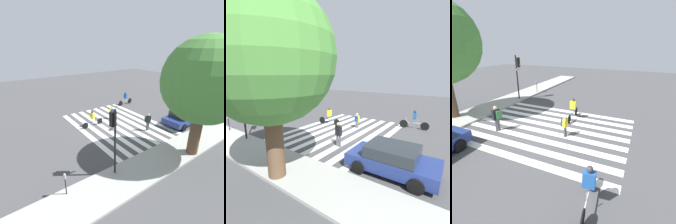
# 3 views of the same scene
# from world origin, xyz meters

# --- Properties ---
(ground_plane) EXTENTS (60.00, 60.00, 0.00)m
(ground_plane) POSITION_xyz_m (0.00, 0.00, 0.00)
(ground_plane) COLOR #444447
(sidewalk_curb) EXTENTS (36.00, 2.50, 0.14)m
(sidewalk_curb) POSITION_xyz_m (0.00, 6.25, 0.07)
(sidewalk_curb) COLOR #9E9E99
(sidewalk_curb) RESTS_ON ground_plane
(crosswalk_stripes) EXTENTS (7.09, 10.00, 0.01)m
(crosswalk_stripes) POSITION_xyz_m (-0.00, 0.00, 0.00)
(crosswalk_stripes) COLOR white
(crosswalk_stripes) RESTS_ON ground_plane
(traffic_light) EXTENTS (0.60, 0.50, 4.15)m
(traffic_light) POSITION_xyz_m (4.33, 5.41, 2.91)
(traffic_light) COLOR black
(traffic_light) RESTS_ON ground_plane
(parking_meter) EXTENTS (0.15, 0.15, 1.42)m
(parking_meter) POSITION_xyz_m (7.29, 5.40, 1.06)
(parking_meter) COLOR black
(parking_meter) RESTS_ON ground_plane
(pedestrian_adult_tall_backpack) EXTENTS (0.48, 0.44, 1.61)m
(pedestrian_adult_tall_backpack) POSITION_xyz_m (-1.48, 2.61, 0.94)
(pedestrian_adult_tall_backpack) COLOR #4C4C51
(pedestrian_adult_tall_backpack) RESTS_ON ground_plane
(pedestrian_adult_blue_shirt) EXTENTS (0.37, 0.31, 1.31)m
(pedestrian_adult_blue_shirt) POSITION_xyz_m (-0.47, -1.45, 0.76)
(pedestrian_adult_blue_shirt) COLOR #4C4C51
(pedestrian_adult_blue_shirt) RESTS_ON ground_plane
(cyclist_far_lane) EXTENTS (2.32, 0.42, 1.62)m
(cyclist_far_lane) POSITION_xyz_m (-4.47, -4.08, 0.87)
(cyclist_far_lane) COLOR black
(cyclist_far_lane) RESTS_ON ground_plane
(cyclist_mid_street) EXTENTS (2.24, 0.42, 1.57)m
(cyclist_mid_street) POSITION_xyz_m (2.12, -0.93, 0.86)
(cyclist_mid_street) COLOR black
(cyclist_mid_street) RESTS_ON ground_plane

